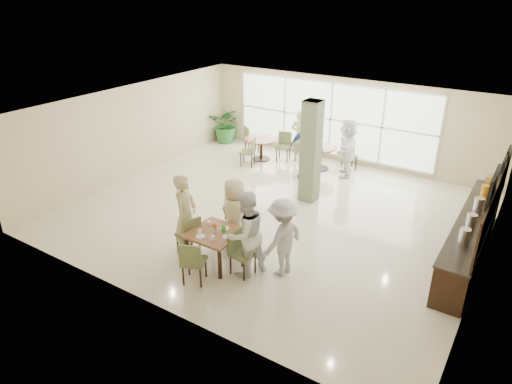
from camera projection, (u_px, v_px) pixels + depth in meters
The scene contains 23 objects.
ground at pixel (274, 212), 12.06m from camera, with size 10.00×10.00×0.00m, color beige.
room_shell at pixel (275, 151), 11.35m from camera, with size 10.00×10.00×10.00m.
window_bank at pixel (331, 119), 15.13m from camera, with size 7.00×0.04×7.00m.
column at pixel (311, 152), 12.19m from camera, with size 0.45×0.45×2.80m, color #656E4C.
main_table at pixel (215, 236), 9.63m from camera, with size 1.03×1.03×0.75m.
round_table_left at pixel (261, 143), 15.43m from camera, with size 1.15×1.15×0.75m.
round_table_right at pixel (320, 152), 14.65m from camera, with size 1.04×1.04×0.75m.
chairs_main_table at pixel (216, 244), 9.69m from camera, with size 1.98×2.16×0.95m.
chairs_table_left at pixel (261, 146), 15.49m from camera, with size 1.94×1.79×0.95m.
chairs_table_right at pixel (321, 155), 14.69m from camera, with size 2.17×2.02×0.95m.
tabletop_clutter at pixel (213, 230), 9.53m from camera, with size 0.77×0.76×0.21m.
buffet_counter at pixel (472, 234), 9.90m from camera, with size 0.64×4.70×1.95m.
wall_tv at pixel (493, 187), 8.27m from camera, with size 0.06×1.00×0.58m.
framed_art_a at pixel (501, 174), 9.62m from camera, with size 0.05×0.55×0.70m.
framed_art_b at pixel (506, 163), 10.23m from camera, with size 0.05×0.55×0.70m.
potted_plant at pixel (227, 124), 17.07m from camera, with size 1.24×1.24×1.38m, color #29682B.
teen_left at pixel (186, 215), 9.90m from camera, with size 0.68×0.45×1.87m, color #C5BA83.
teen_far at pixel (235, 214), 10.10m from camera, with size 0.84×0.46×1.71m, color #C5BA83.
teen_right at pixel (246, 234), 9.18m from camera, with size 0.90×0.70×1.85m, color white.
teen_standing at pixel (283, 237), 9.20m from camera, with size 1.09×0.63×1.69m, color #B4B4B6.
adult_a at pixel (306, 149), 13.83m from camera, with size 1.10×0.63×1.88m, color #3C5BB6.
adult_b at pixel (347, 148), 14.00m from camera, with size 1.69×0.73×1.82m, color white.
adult_standing at pixel (300, 136), 15.14m from camera, with size 0.64×0.42×1.76m, color #C5BA83.
Camera 1 is at (5.41, -9.28, 5.53)m, focal length 32.00 mm.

